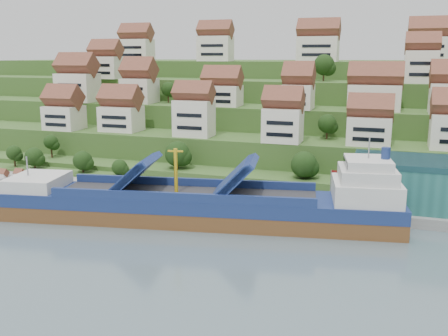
% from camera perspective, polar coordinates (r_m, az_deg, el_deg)
% --- Properties ---
extents(ground, '(300.00, 300.00, 0.00)m').
position_cam_1_polar(ground, '(101.44, 1.02, -6.34)').
color(ground, slate).
rests_on(ground, ground).
extents(quay, '(180.00, 14.00, 2.20)m').
position_cam_1_polar(quay, '(111.54, 13.26, -4.31)').
color(quay, gray).
rests_on(quay, ground).
extents(pebble_beach, '(45.00, 20.00, 1.00)m').
position_cam_1_polar(pebble_beach, '(138.88, -20.85, -1.70)').
color(pebble_beach, gray).
rests_on(pebble_beach, ground).
extents(hillside, '(260.00, 128.00, 31.00)m').
position_cam_1_polar(hillside, '(198.39, 10.10, 6.06)').
color(hillside, '#2D4C1E').
rests_on(hillside, ground).
extents(hillside_village, '(153.88, 64.86, 29.01)m').
position_cam_1_polar(hillside_village, '(152.92, 8.69, 9.14)').
color(hillside_village, white).
rests_on(hillside_village, ground).
extents(hillside_trees, '(137.21, 62.16, 30.60)m').
position_cam_1_polar(hillside_trees, '(141.20, 4.23, 5.87)').
color(hillside_trees, '#1D3B13').
rests_on(hillside_trees, ground).
extents(flagpole, '(1.28, 0.16, 8.00)m').
position_cam_1_polar(flagpole, '(105.35, 12.14, -1.99)').
color(flagpole, gray).
rests_on(flagpole, quay).
extents(beach_huts, '(14.40, 3.70, 2.20)m').
position_cam_1_polar(beach_huts, '(138.85, -21.87, -1.11)').
color(beach_huts, white).
rests_on(beach_huts, pebble_beach).
extents(cargo_ship, '(81.90, 26.28, 17.99)m').
position_cam_1_polar(cargo_ship, '(101.24, -1.90, -4.36)').
color(cargo_ship, brown).
rests_on(cargo_ship, ground).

